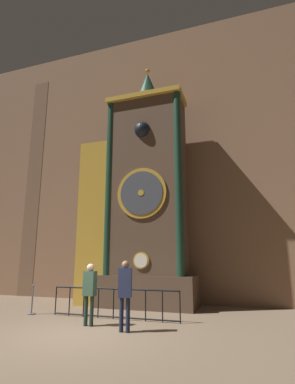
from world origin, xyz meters
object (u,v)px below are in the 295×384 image
visitor_far (125,289)px  stanchion_post (32,305)px  clock_tower (137,200)px  visitor_near (90,288)px

visitor_far → stanchion_post: (-3.94, 1.29, -0.75)m
clock_tower → visitor_far: size_ratio=5.79×
visitor_near → visitor_far: visitor_far is taller
stanchion_post → visitor_near: bearing=-19.3°
clock_tower → stanchion_post: clock_tower is taller
clock_tower → stanchion_post: (-2.78, -2.59, -3.89)m
visitor_near → visitor_far: (1.23, -0.34, 0.05)m
clock_tower → stanchion_post: 5.44m
visitor_near → stanchion_post: 2.95m
clock_tower → stanchion_post: size_ratio=10.67×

